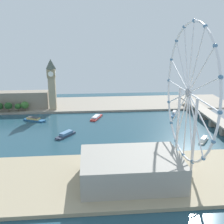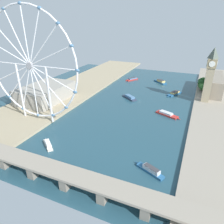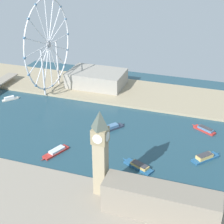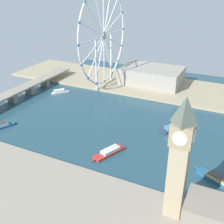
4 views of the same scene
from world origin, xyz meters
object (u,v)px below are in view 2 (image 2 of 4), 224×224
(riverside_hall, at_px, (46,93))
(tour_boat_5, at_px, (132,79))
(parliament_block, at_px, (214,84))
(tour_boat_3, at_px, (167,114))
(tour_boat_2, at_px, (160,81))
(tour_boat_6, at_px, (150,170))
(tour_boat_1, at_px, (48,144))
(tour_boat_0, at_px, (129,97))
(ferris_wheel, at_px, (30,66))
(tour_boat_4, at_px, (174,93))
(clock_tower, at_px, (210,74))
(river_bridge, at_px, (68,176))

(riverside_hall, height_order, tour_boat_5, riverside_hall)
(parliament_block, relative_size, tour_boat_3, 2.65)
(tour_boat_2, xyz_separation_m, tour_boat_6, (-43.74, 258.31, -0.06))
(tour_boat_1, xyz_separation_m, tour_boat_2, (-56.95, -260.99, 0.24))
(tour_boat_0, bearing_deg, ferris_wheel, 93.38)
(tour_boat_3, bearing_deg, tour_boat_5, 146.44)
(parliament_block, bearing_deg, tour_boat_4, 28.70)
(clock_tower, height_order, tour_boat_1, clock_tower)
(riverside_hall, bearing_deg, ferris_wheel, 121.10)
(riverside_hall, relative_size, tour_boat_1, 3.68)
(tour_boat_6, bearing_deg, river_bridge, 59.84)
(clock_tower, relative_size, riverside_hall, 0.96)
(river_bridge, relative_size, tour_boat_5, 7.82)
(tour_boat_1, distance_m, tour_boat_6, 100.72)
(tour_boat_0, relative_size, tour_boat_5, 1.02)
(tour_boat_5, xyz_separation_m, tour_boat_6, (-99.50, 253.02, 0.12))
(clock_tower, relative_size, tour_boat_2, 2.58)
(ferris_wheel, bearing_deg, tour_boat_6, 165.84)
(clock_tower, height_order, riverside_hall, clock_tower)
(riverside_hall, distance_m, tour_boat_6, 202.50)
(parliament_block, bearing_deg, ferris_wheel, 44.84)
(river_bridge, height_order, tour_boat_4, river_bridge)
(riverside_hall, distance_m, tour_boat_3, 175.60)
(tour_boat_2, bearing_deg, tour_boat_3, 146.64)
(parliament_block, height_order, river_bridge, parliament_block)
(parliament_block, xyz_separation_m, tour_boat_0, (118.82, 78.70, -13.84))
(riverside_hall, relative_size, tour_boat_6, 2.82)
(riverside_hall, xyz_separation_m, tour_boat_5, (-80.52, -161.01, -11.57))
(tour_boat_1, height_order, tour_boat_2, tour_boat_2)
(tour_boat_0, bearing_deg, tour_boat_2, -67.31)
(parliament_block, xyz_separation_m, tour_boat_3, (54.57, 117.00, -14.21))
(river_bridge, xyz_separation_m, tour_boat_6, (-52.90, -37.82, -6.23))
(riverside_hall, bearing_deg, tour_boat_1, 129.96)
(river_bridge, relative_size, tour_boat_3, 6.66)
(ferris_wheel, xyz_separation_m, tour_boat_3, (-140.63, -77.10, -64.92))
(parliament_block, distance_m, tour_boat_1, 277.63)
(river_bridge, bearing_deg, riverside_hall, -45.60)
(tour_boat_3, bearing_deg, tour_boat_1, -106.40)
(clock_tower, xyz_separation_m, parliament_block, (-11.72, -52.32, -26.86))
(tour_boat_3, xyz_separation_m, tour_boat_5, (93.27, -138.87, 0.39))
(tour_boat_1, height_order, tour_boat_4, tour_boat_1)
(clock_tower, xyz_separation_m, riverside_hall, (216.63, 86.82, -29.12))
(tour_boat_5, bearing_deg, river_bridge, 39.61)
(tour_boat_3, distance_m, tour_boat_4, 85.51)
(tour_boat_2, height_order, tour_boat_3, tour_boat_2)
(parliament_block, height_order, ferris_wheel, ferris_wheel)
(ferris_wheel, distance_m, tour_boat_5, 230.32)
(ferris_wheel, xyz_separation_m, river_bridge, (-93.96, 74.88, -58.19))
(riverside_hall, relative_size, river_bridge, 0.36)
(clock_tower, distance_m, tour_boat_1, 231.21)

